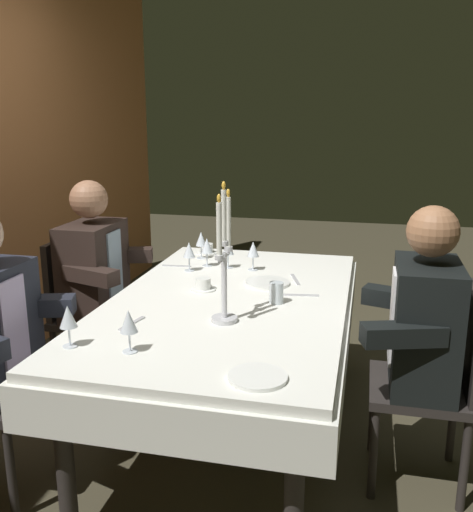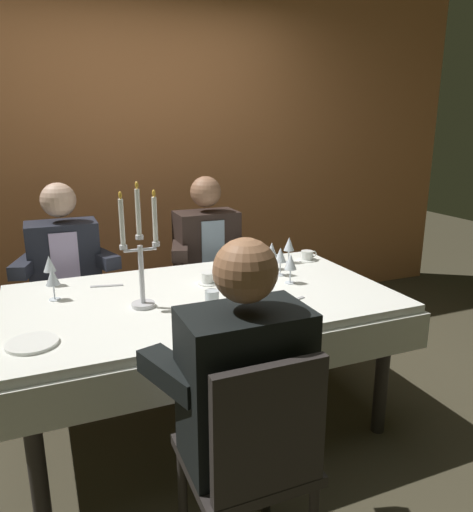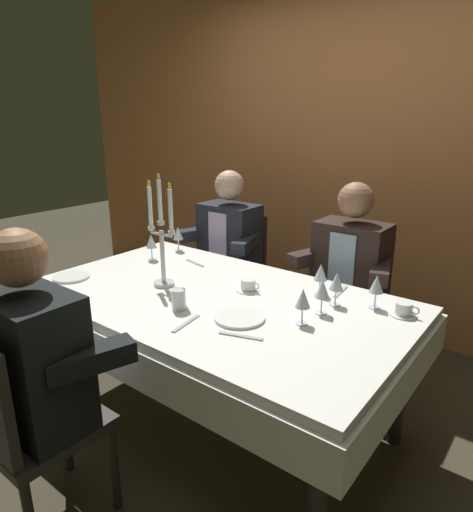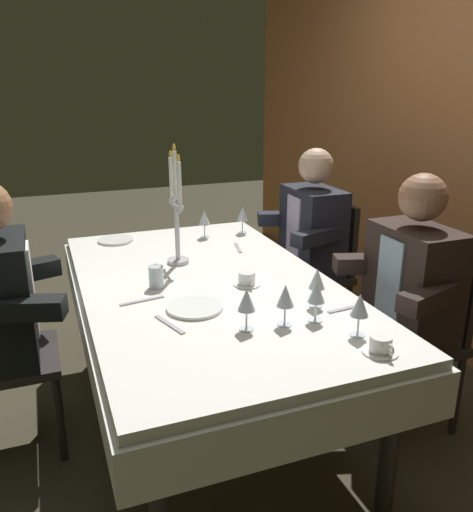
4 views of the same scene
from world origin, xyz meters
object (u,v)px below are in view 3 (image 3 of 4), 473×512
wine_glass_3 (178,234)px  wine_glass_0 (377,285)px  coffee_cup_1 (404,310)px  coffee_cup_0 (248,286)px  wine_glass_6 (321,273)px  wine_glass_1 (303,299)px  wine_glass_5 (322,290)px  wine_glass_2 (336,282)px  water_tumbler_0 (179,299)px  dinner_plate_0 (239,317)px  wine_glass_4 (151,242)px  seated_diner_0 (230,240)px  candelabra (162,241)px  seated_diner_1 (31,360)px  dining_table (215,317)px  seated_diner_2 (351,265)px  dinner_plate_1 (71,277)px

wine_glass_3 → wine_glass_0: bearing=-4.2°
coffee_cup_1 → coffee_cup_0: bearing=-165.4°
wine_glass_6 → coffee_cup_0: wine_glass_6 is taller
wine_glass_1 → wine_glass_5: 0.15m
wine_glass_0 → wine_glass_2: (-0.16, -0.08, 0.00)m
wine_glass_1 → water_tumbler_0: size_ratio=1.64×
wine_glass_0 → wine_glass_6: same height
wine_glass_3 → coffee_cup_1: 1.53m
dinner_plate_0 → wine_glass_1: 0.30m
dinner_plate_0 → wine_glass_6: bearing=72.3°
wine_glass_3 → wine_glass_5: size_ratio=1.00×
wine_glass_4 → wine_glass_6: same height
wine_glass_2 → seated_diner_0: seated_diner_0 is taller
wine_glass_2 → wine_glass_5: (-0.01, -0.13, 0.00)m
candelabra → seated_diner_1: bearing=-78.6°
candelabra → wine_glass_4: bearing=145.7°
wine_glass_1 → seated_diner_0: seated_diner_0 is taller
wine_glass_4 → water_tumbler_0: (0.67, -0.44, -0.06)m
dinner_plate_0 → wine_glass_4: wine_glass_4 is taller
wine_glass_2 → wine_glass_6: (-0.12, 0.07, -0.00)m
wine_glass_6 → water_tumbler_0: (-0.43, -0.56, -0.06)m
wine_glass_5 → wine_glass_6: same height
dining_table → wine_glass_1: size_ratio=11.83×
coffee_cup_0 → seated_diner_1: (-0.24, -1.04, -0.03)m
wine_glass_2 → seated_diner_2: bearing=107.4°
dining_table → water_tumbler_0: water_tumbler_0 is taller
candelabra → wine_glass_2: 0.91m
water_tumbler_0 → dinner_plate_1: bearing=-175.3°
candelabra → wine_glass_3: candelabra is taller
candelabra → water_tumbler_0: 0.39m
wine_glass_3 → wine_glass_2: bearing=-8.6°
wine_glass_2 → wine_glass_5: size_ratio=1.00×
dinner_plate_0 → wine_glass_2: (0.27, 0.40, 0.11)m
wine_glass_5 → water_tumbler_0: size_ratio=1.64×
wine_glass_4 → coffee_cup_0: (0.79, -0.05, -0.09)m
wine_glass_2 → seated_diner_2: size_ratio=0.13×
wine_glass_3 → seated_diner_1: (0.56, -1.33, -0.12)m
dinner_plate_1 → water_tumbler_0: 0.78m
coffee_cup_0 → wine_glass_2: bearing=13.6°
wine_glass_3 → dinner_plate_0: bearing=-31.4°
dining_table → wine_glass_0: 0.81m
coffee_cup_0 → seated_diner_1: 1.07m
wine_glass_3 → coffee_cup_1: (1.53, -0.10, -0.09)m
wine_glass_5 → water_tumbler_0: bearing=-146.1°
wine_glass_6 → seated_diner_0: 1.16m
dinner_plate_1 → coffee_cup_0: 1.00m
wine_glass_6 → coffee_cup_0: (-0.32, -0.17, -0.09)m
dining_table → seated_diner_2: seated_diner_2 is taller
dinner_plate_0 → water_tumbler_0: (-0.29, -0.09, 0.04)m
wine_glass_1 → water_tumbler_0: (-0.53, -0.22, -0.07)m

